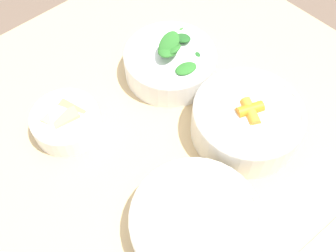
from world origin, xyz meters
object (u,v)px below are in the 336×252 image
bowl_carrots (247,120)px  bowl_cookies (66,121)px  bowl_greens (171,61)px  ruler (314,252)px  bowl_beans_hotdog (195,223)px

bowl_carrots → bowl_cookies: bowl_carrots is taller
bowl_greens → ruler: bearing=78.9°
bowl_greens → bowl_beans_hotdog: (0.19, 0.26, -0.01)m
bowl_beans_hotdog → bowl_greens: bearing=-125.7°
ruler → bowl_greens: bearing=-101.1°
ruler → bowl_cookies: bearing=-71.2°
bowl_cookies → ruler: (-0.15, 0.44, -0.02)m
bowl_greens → ruler: (0.08, 0.41, -0.03)m
ruler → bowl_carrots: bearing=-111.0°
bowl_greens → ruler: size_ratio=0.58×
bowl_greens → ruler: bowl_greens is taller
bowl_greens → bowl_beans_hotdog: size_ratio=0.90×
bowl_greens → bowl_cookies: bearing=-6.1°
bowl_beans_hotdog → bowl_cookies: bearing=-82.1°
bowl_greens → bowl_beans_hotdog: bowl_greens is taller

